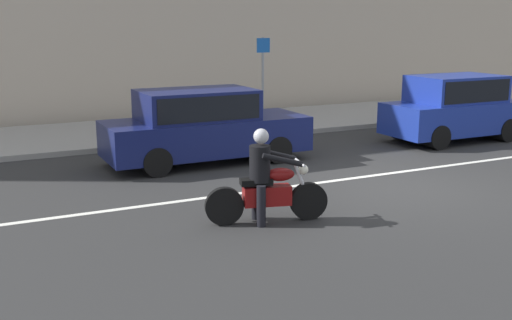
{
  "coord_description": "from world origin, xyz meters",
  "views": [
    {
      "loc": [
        -7.75,
        -9.53,
        3.25
      ],
      "look_at": [
        -3.27,
        -0.44,
        0.96
      ],
      "focal_mm": 43.44,
      "sensor_mm": 36.0,
      "label": 1
    }
  ],
  "objects_px": {
    "parked_hatchback_cobalt_blue": "(455,107)",
    "parked_sedan_navy": "(203,125)",
    "street_sign_post": "(263,71)",
    "motorcycle_with_rider_black_leather": "(266,184)"
  },
  "relations": [
    {
      "from": "parked_hatchback_cobalt_blue",
      "to": "street_sign_post",
      "type": "height_order",
      "value": "street_sign_post"
    },
    {
      "from": "motorcycle_with_rider_black_leather",
      "to": "street_sign_post",
      "type": "height_order",
      "value": "street_sign_post"
    },
    {
      "from": "motorcycle_with_rider_black_leather",
      "to": "parked_hatchback_cobalt_blue",
      "type": "relative_size",
      "value": 0.51
    },
    {
      "from": "motorcycle_with_rider_black_leather",
      "to": "parked_sedan_navy",
      "type": "xyz_separation_m",
      "value": [
        0.68,
        4.52,
        0.24
      ]
    },
    {
      "from": "motorcycle_with_rider_black_leather",
      "to": "parked_hatchback_cobalt_blue",
      "type": "xyz_separation_m",
      "value": [
        7.89,
        4.04,
        0.29
      ]
    },
    {
      "from": "parked_hatchback_cobalt_blue",
      "to": "street_sign_post",
      "type": "bearing_deg",
      "value": 128.14
    },
    {
      "from": "motorcycle_with_rider_black_leather",
      "to": "parked_hatchback_cobalt_blue",
      "type": "distance_m",
      "value": 8.87
    },
    {
      "from": "parked_hatchback_cobalt_blue",
      "to": "parked_sedan_navy",
      "type": "height_order",
      "value": "parked_hatchback_cobalt_blue"
    },
    {
      "from": "parked_hatchback_cobalt_blue",
      "to": "parked_sedan_navy",
      "type": "bearing_deg",
      "value": 176.13
    },
    {
      "from": "parked_hatchback_cobalt_blue",
      "to": "parked_sedan_navy",
      "type": "distance_m",
      "value": 7.23
    }
  ]
}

